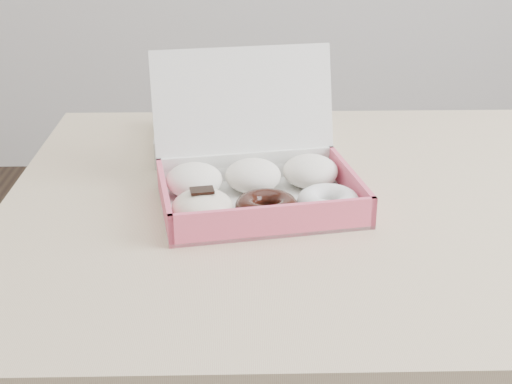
{
  "coord_description": "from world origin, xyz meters",
  "views": [
    {
      "loc": [
        -0.26,
        -0.93,
        1.17
      ],
      "look_at": [
        -0.24,
        -0.06,
        0.78
      ],
      "focal_mm": 50.0,
      "sensor_mm": 36.0,
      "label": 1
    }
  ],
  "objects": [
    {
      "name": "newspapers",
      "position": [
        -0.27,
        0.22,
        0.77
      ],
      "size": [
        0.29,
        0.24,
        0.04
      ],
      "primitive_type": "cube",
      "rotation": [
        0.0,
        0.0,
        0.08
      ],
      "color": "white",
      "rests_on": "table"
    },
    {
      "name": "table",
      "position": [
        0.0,
        0.0,
        0.67
      ],
      "size": [
        1.2,
        0.8,
        0.75
      ],
      "color": "tan",
      "rests_on": "ground"
    },
    {
      "name": "donut_box",
      "position": [
        -0.24,
        -0.02,
        0.78
      ],
      "size": [
        0.31,
        0.28,
        0.19
      ],
      "rotation": [
        0.0,
        0.0,
        0.17
      ],
      "color": "silver",
      "rests_on": "table"
    }
  ]
}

